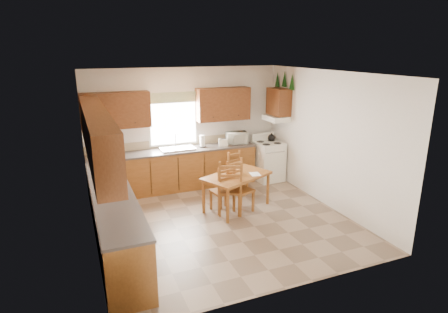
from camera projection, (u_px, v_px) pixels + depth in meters
name	position (u px, v px, depth m)	size (l,w,h in m)	color
floor	(223.00, 220.00, 6.99)	(4.50, 4.50, 0.00)	#89735D
ceiling	(223.00, 73.00, 6.24)	(4.50, 4.50, 0.00)	brown
wall_left	(88.00, 165.00, 5.79)	(4.50, 4.50, 0.00)	white
wall_right	(327.00, 140.00, 7.43)	(4.50, 4.50, 0.00)	white
wall_back	(186.00, 127.00, 8.61)	(4.50, 4.50, 0.00)	white
wall_front	(291.00, 195.00, 4.61)	(4.50, 4.50, 0.00)	white
lower_cab_back	(175.00, 170.00, 8.46)	(3.75, 0.60, 0.88)	brown
lower_cab_left	(114.00, 220.00, 6.02)	(0.60, 3.60, 0.88)	brown
counter_back	(174.00, 151.00, 8.33)	(3.75, 0.63, 0.04)	#4B423E
counter_left	(112.00, 193.00, 5.89)	(0.63, 3.60, 0.04)	#4B423E
backsplash	(171.00, 143.00, 8.56)	(3.75, 0.01, 0.18)	tan
upper_cab_back_left	(116.00, 110.00, 7.76)	(1.41, 0.33, 0.75)	brown
upper_cab_back_right	(223.00, 104.00, 8.64)	(1.25, 0.33, 0.75)	brown
upper_cab_left	(97.00, 135.00, 5.58)	(0.33, 3.60, 0.75)	brown
upper_cab_stove	(279.00, 102.00, 8.69)	(0.33, 0.62, 0.62)	brown
range_hood	(276.00, 118.00, 8.77)	(0.44, 0.62, 0.12)	white
window_frame	(173.00, 120.00, 8.42)	(1.13, 0.02, 1.18)	white
window_pane	(173.00, 120.00, 8.42)	(1.05, 0.01, 1.10)	white
window_valance	(173.00, 98.00, 8.25)	(1.19, 0.01, 0.24)	#567C40
sink_basin	(177.00, 149.00, 8.35)	(0.75, 0.45, 0.04)	silver
pine_decal_a	(292.00, 82.00, 8.31)	(0.22, 0.22, 0.36)	#144315
pine_decal_b	(285.00, 79.00, 8.59)	(0.22, 0.22, 0.36)	#144315
pine_decal_c	(277.00, 80.00, 8.88)	(0.22, 0.22, 0.36)	#144315
stove	(268.00, 162.00, 9.05)	(0.62, 0.64, 0.91)	white
coffeemaker	(102.00, 150.00, 7.71)	(0.18, 0.21, 0.30)	white
paper_towel	(202.00, 141.00, 8.52)	(0.12, 0.12, 0.28)	white
toaster	(223.00, 142.00, 8.63)	(0.21, 0.13, 0.17)	white
microwave	(237.00, 138.00, 8.85)	(0.46, 0.33, 0.28)	white
dining_table	(237.00, 192.00, 7.43)	(1.33, 0.76, 0.71)	brown
chair_near_left	(231.00, 187.00, 7.18)	(0.45, 0.43, 1.08)	brown
chair_near_right	(222.00, 188.00, 7.29)	(0.40, 0.38, 0.95)	brown
chair_far_left	(240.00, 187.00, 7.25)	(0.43, 0.41, 1.02)	brown
chair_far_right	(238.00, 172.00, 8.36)	(0.37, 0.35, 0.87)	brown
table_paper	(255.00, 174.00, 7.37)	(0.19, 0.25, 0.00)	white
table_card	(233.00, 171.00, 7.37)	(0.10, 0.02, 0.13)	white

